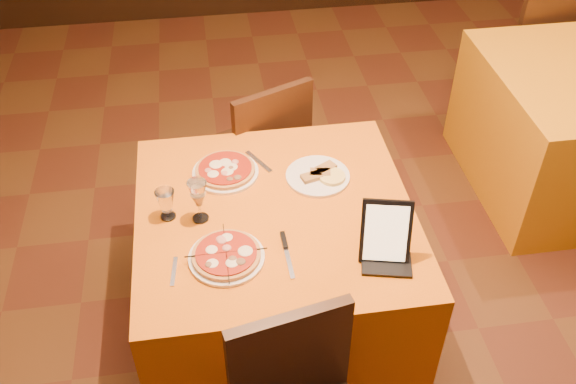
{
  "coord_description": "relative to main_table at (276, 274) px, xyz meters",
  "views": [
    {
      "loc": [
        -0.79,
        -1.71,
        2.48
      ],
      "look_at": [
        -0.52,
        0.13,
        0.86
      ],
      "focal_mm": 40.0,
      "sensor_mm": 36.0,
      "label": 1
    }
  ],
  "objects": [
    {
      "name": "tablet",
      "position": [
        0.36,
        -0.3,
        0.49
      ],
      "size": [
        0.2,
        0.14,
        0.23
      ],
      "primitive_type": "cube",
      "rotation": [
        -0.35,
        0.0,
        -0.23
      ],
      "color": "black",
      "rests_on": "main_table"
    },
    {
      "name": "chair_main_far",
      "position": [
        0.0,
        0.8,
        0.08
      ],
      "size": [
        0.54,
        0.54,
        0.91
      ],
      "primitive_type": null,
      "rotation": [
        0.0,
        0.0,
        3.55
      ],
      "color": "black",
      "rests_on": "floor"
    },
    {
      "name": "main_table",
      "position": [
        0.0,
        0.0,
        0.0
      ],
      "size": [
        1.1,
        1.1,
        0.75
      ],
      "primitive_type": "cube",
      "color": "orange",
      "rests_on": "floor"
    },
    {
      "name": "pizza_near",
      "position": [
        -0.21,
        -0.23,
        0.39
      ],
      "size": [
        0.28,
        0.28,
        0.03
      ],
      "rotation": [
        0.0,
        0.0,
        0.35
      ],
      "color": "white",
      "rests_on": "main_table"
    },
    {
      "name": "floor",
      "position": [
        0.57,
        -0.15,
        -0.38
      ],
      "size": [
        6.0,
        7.0,
        0.01
      ],
      "primitive_type": "cube",
      "color": "#5E2D19",
      "rests_on": "ground"
    },
    {
      "name": "wine_glass",
      "position": [
        -0.29,
        -0.0,
        0.47
      ],
      "size": [
        0.09,
        0.09,
        0.19
      ],
      "primitive_type": null,
      "rotation": [
        0.0,
        0.0,
        0.39
      ],
      "color": "tan",
      "rests_on": "main_table"
    },
    {
      "name": "pizza_far",
      "position": [
        -0.18,
        0.26,
        0.39
      ],
      "size": [
        0.28,
        0.28,
        0.03
      ],
      "rotation": [
        0.0,
        0.0,
        -0.19
      ],
      "color": "white",
      "rests_on": "main_table"
    },
    {
      "name": "water_glass",
      "position": [
        -0.42,
        0.03,
        0.44
      ],
      "size": [
        0.08,
        0.08,
        0.13
      ],
      "primitive_type": null,
      "rotation": [
        0.0,
        0.0,
        -0.32
      ],
      "color": "white",
      "rests_on": "main_table"
    },
    {
      "name": "knife",
      "position": [
        0.01,
        -0.26,
        0.38
      ],
      "size": [
        0.02,
        0.21,
        0.01
      ],
      "primitive_type": "cube",
      "rotation": [
        0.0,
        0.0,
        1.6
      ],
      "color": "#A8A9AE",
      "rests_on": "main_table"
    },
    {
      "name": "chair_side_far",
      "position": [
        1.84,
        1.64,
        0.08
      ],
      "size": [
        0.5,
        0.5,
        0.91
      ],
      "primitive_type": null,
      "rotation": [
        0.0,
        0.0,
        3.3
      ],
      "color": "black",
      "rests_on": "floor"
    },
    {
      "name": "cutlet_dish",
      "position": [
        0.21,
        0.18,
        0.39
      ],
      "size": [
        0.27,
        0.27,
        0.03
      ],
      "rotation": [
        0.0,
        0.0,
        0.17
      ],
      "color": "white",
      "rests_on": "main_table"
    },
    {
      "name": "fork_far",
      "position": [
        -0.03,
        0.32,
        0.38
      ],
      "size": [
        0.1,
        0.16,
        0.01
      ],
      "primitive_type": "cube",
      "rotation": [
        0.0,
        0.0,
        2.08
      ],
      "color": "#B9B7BF",
      "rests_on": "main_table"
    },
    {
      "name": "fork_near",
      "position": [
        -0.4,
        -0.27,
        0.38
      ],
      "size": [
        0.03,
        0.14,
        0.01
      ],
      "primitive_type": "cube",
      "rotation": [
        0.0,
        0.0,
        1.46
      ],
      "color": "silver",
      "rests_on": "main_table"
    }
  ]
}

